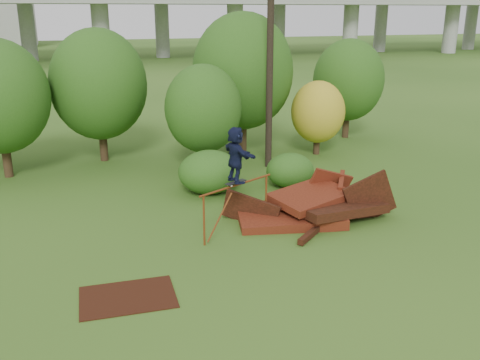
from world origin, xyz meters
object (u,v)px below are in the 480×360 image
object	(u,v)px
skater	(236,155)
utility_pole	(270,56)
scrap_pile	(311,208)
flat_plate	(128,297)

from	to	relation	value
skater	utility_pole	xyz separation A→B (m)	(3.61, 6.48, 2.24)
scrap_pile	flat_plate	distance (m)	7.09
scrap_pile	flat_plate	size ratio (longest dim) A/B	2.51
scrap_pile	flat_plate	bearing A→B (deg)	-153.23
skater	scrap_pile	bearing A→B (deg)	-95.51
flat_plate	utility_pole	size ratio (longest dim) A/B	0.24
utility_pole	skater	bearing A→B (deg)	-119.13
scrap_pile	utility_pole	size ratio (longest dim) A/B	0.60
skater	flat_plate	distance (m)	5.28
scrap_pile	skater	bearing A→B (deg)	-173.77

